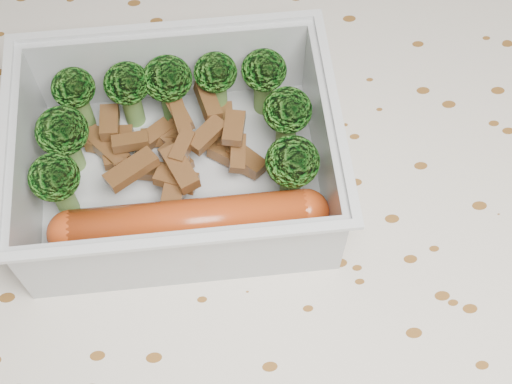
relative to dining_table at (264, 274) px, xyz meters
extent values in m
cube|color=brown|center=(0.00, 0.00, 0.06)|extent=(1.40, 0.90, 0.04)
cube|color=silver|center=(0.00, 0.00, 0.09)|extent=(1.46, 0.96, 0.01)
cube|color=silver|center=(-0.05, 0.03, 0.09)|extent=(0.19, 0.14, 0.00)
cube|color=silver|center=(-0.05, 0.10, 0.12)|extent=(0.19, 0.00, 0.06)
cube|color=silver|center=(-0.05, -0.03, 0.12)|extent=(0.19, 0.00, 0.06)
cube|color=silver|center=(0.04, 0.03, 0.12)|extent=(0.00, 0.13, 0.06)
cube|color=silver|center=(-0.14, 0.03, 0.12)|extent=(0.00, 0.13, 0.06)
cube|color=silver|center=(-0.05, 0.11, 0.16)|extent=(0.20, 0.01, 0.00)
cube|color=silver|center=(-0.05, -0.04, 0.16)|extent=(0.20, 0.01, 0.00)
cube|color=silver|center=(0.04, 0.03, 0.16)|extent=(0.01, 0.14, 0.00)
cube|color=silver|center=(-0.15, 0.03, 0.16)|extent=(0.01, 0.14, 0.00)
cylinder|color=#608C3F|center=(-0.11, 0.08, 0.11)|extent=(0.01, 0.01, 0.03)
ellipsoid|color=#3D7922|center=(-0.11, 0.08, 0.13)|extent=(0.03, 0.03, 0.02)
cylinder|color=#608C3F|center=(-0.08, 0.08, 0.11)|extent=(0.01, 0.01, 0.03)
ellipsoid|color=#3D7922|center=(-0.08, 0.08, 0.13)|extent=(0.03, 0.03, 0.03)
cylinder|color=#608C3F|center=(-0.05, 0.09, 0.11)|extent=(0.01, 0.01, 0.03)
ellipsoid|color=#3D7922|center=(-0.05, 0.09, 0.13)|extent=(0.03, 0.03, 0.03)
cylinder|color=#608C3F|center=(-0.02, 0.09, 0.11)|extent=(0.01, 0.01, 0.03)
ellipsoid|color=#3D7922|center=(-0.02, 0.09, 0.13)|extent=(0.03, 0.03, 0.02)
cylinder|color=#608C3F|center=(0.01, 0.09, 0.11)|extent=(0.01, 0.01, 0.03)
ellipsoid|color=#3D7922|center=(0.01, 0.09, 0.13)|extent=(0.03, 0.03, 0.03)
cylinder|color=#608C3F|center=(-0.12, 0.05, 0.11)|extent=(0.01, 0.01, 0.03)
ellipsoid|color=#3D7922|center=(-0.12, 0.05, 0.13)|extent=(0.03, 0.03, 0.03)
cylinder|color=#608C3F|center=(0.02, 0.05, 0.11)|extent=(0.01, 0.01, 0.03)
ellipsoid|color=#3D7922|center=(0.02, 0.05, 0.13)|extent=(0.03, 0.03, 0.03)
cylinder|color=#608C3F|center=(-0.12, 0.02, 0.11)|extent=(0.01, 0.01, 0.03)
ellipsoid|color=#3D7922|center=(-0.12, 0.02, 0.13)|extent=(0.03, 0.03, 0.03)
cylinder|color=#608C3F|center=(0.02, 0.02, 0.11)|extent=(0.01, 0.01, 0.03)
ellipsoid|color=#3D7922|center=(0.02, 0.02, 0.13)|extent=(0.03, 0.03, 0.03)
cube|color=brown|center=(-0.07, 0.04, 0.10)|extent=(0.03, 0.02, 0.01)
cube|color=brown|center=(-0.08, 0.06, 0.11)|extent=(0.02, 0.01, 0.01)
cube|color=brown|center=(-0.06, 0.06, 0.10)|extent=(0.03, 0.01, 0.01)
cube|color=brown|center=(-0.10, 0.07, 0.10)|extent=(0.03, 0.01, 0.01)
cube|color=brown|center=(-0.07, 0.06, 0.10)|extent=(0.03, 0.03, 0.01)
cube|color=brown|center=(-0.05, 0.07, 0.10)|extent=(0.02, 0.03, 0.01)
cube|color=brown|center=(-0.05, 0.07, 0.12)|extent=(0.02, 0.03, 0.01)
cube|color=brown|center=(-0.05, 0.02, 0.11)|extent=(0.02, 0.04, 0.01)
cube|color=brown|center=(-0.10, 0.06, 0.10)|extent=(0.03, 0.02, 0.01)
cube|color=brown|center=(-0.05, 0.03, 0.12)|extent=(0.02, 0.03, 0.01)
cube|color=brown|center=(-0.10, 0.06, 0.10)|extent=(0.03, 0.03, 0.01)
cube|color=brown|center=(-0.01, 0.05, 0.12)|extent=(0.02, 0.03, 0.01)
cube|color=brown|center=(-0.01, 0.04, 0.11)|extent=(0.01, 0.03, 0.01)
cube|color=brown|center=(-0.05, 0.04, 0.12)|extent=(0.02, 0.02, 0.01)
cube|color=brown|center=(-0.01, 0.04, 0.10)|extent=(0.03, 0.03, 0.01)
cube|color=brown|center=(-0.05, 0.05, 0.10)|extent=(0.02, 0.03, 0.01)
cube|color=brown|center=(-0.05, 0.02, 0.11)|extent=(0.03, 0.02, 0.01)
cube|color=brown|center=(-0.10, 0.06, 0.10)|extent=(0.01, 0.03, 0.01)
cube|color=brown|center=(-0.09, 0.07, 0.11)|extent=(0.01, 0.02, 0.01)
cube|color=brown|center=(-0.03, 0.08, 0.12)|extent=(0.02, 0.03, 0.01)
cube|color=brown|center=(-0.02, 0.07, 0.10)|extent=(0.01, 0.03, 0.01)
cube|color=brown|center=(-0.05, 0.06, 0.12)|extent=(0.01, 0.03, 0.01)
cube|color=brown|center=(-0.09, 0.06, 0.10)|extent=(0.02, 0.03, 0.01)
cube|color=brown|center=(-0.03, 0.05, 0.12)|extent=(0.03, 0.03, 0.01)
cube|color=brown|center=(-0.02, 0.04, 0.10)|extent=(0.04, 0.03, 0.01)
cube|color=brown|center=(-0.08, 0.03, 0.12)|extent=(0.04, 0.03, 0.01)
cylinder|color=#B13D14|center=(-0.05, -0.01, 0.11)|extent=(0.14, 0.03, 0.03)
sphere|color=#B13D14|center=(0.02, -0.01, 0.11)|extent=(0.03, 0.03, 0.03)
sphere|color=#B13D14|center=(-0.12, -0.01, 0.11)|extent=(0.03, 0.03, 0.03)
camera|label=1|loc=(-0.03, -0.20, 0.50)|focal=50.00mm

